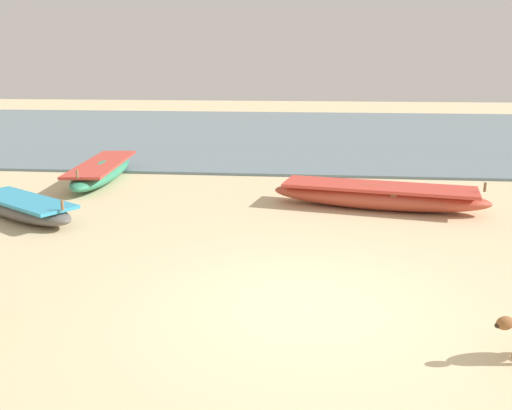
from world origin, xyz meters
The scene contains 5 objects.
ground centered at (0.00, 0.00, 0.00)m, with size 80.00×80.00×0.00m, color beige.
sea_water centered at (0.00, 18.58, 0.04)m, with size 60.00×20.00×0.08m, color slate.
fishing_boat_1 centered at (1.53, 5.32, 0.29)m, with size 4.93×2.03×0.74m.
fishing_boat_3 centered at (-5.78, 7.61, 0.28)m, with size 1.51×4.71×0.71m.
fishing_boat_4 centered at (-5.98, 3.70, 0.24)m, with size 3.15×2.45×0.63m.
Camera 1 is at (-0.02, -6.74, 3.21)m, focal length 38.01 mm.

